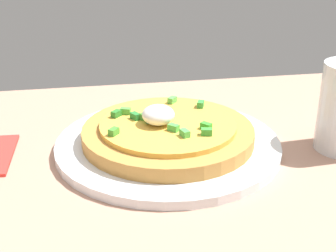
% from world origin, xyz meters
% --- Properties ---
extents(dining_table, '(1.21, 0.67, 0.03)m').
position_xyz_m(dining_table, '(0.00, 0.00, 0.02)').
color(dining_table, tan).
rests_on(dining_table, ground).
extents(plate, '(0.28, 0.28, 0.01)m').
position_xyz_m(plate, '(-0.02, -0.08, 0.04)').
color(plate, white).
rests_on(plate, dining_table).
extents(pizza, '(0.21, 0.21, 0.05)m').
position_xyz_m(pizza, '(-0.02, -0.08, 0.05)').
color(pizza, '#C28740').
rests_on(pizza, plate).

